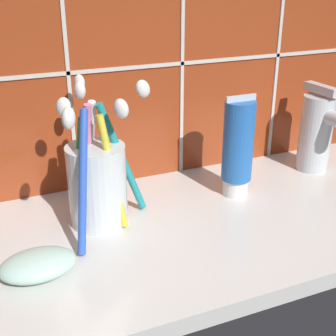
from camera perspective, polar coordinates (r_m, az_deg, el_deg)
name	(u,v)px	position (r cm, az deg, el deg)	size (l,w,h in cm)	color
sink_counter	(216,223)	(60.27, 5.93, -6.72)	(63.96, 30.31, 2.00)	silver
tile_wall_backsplash	(169,20)	(66.14, 0.17, 17.64)	(73.96, 1.72, 48.67)	#933819
toothbrush_cup	(97,179)	(56.36, -8.64, -1.32)	(12.69, 15.77, 17.32)	silver
toothpaste_tube	(238,147)	(62.87, 8.51, 2.53)	(4.28, 4.08, 14.01)	white
sink_faucet	(318,131)	(73.66, 17.86, 4.37)	(4.83, 10.40, 13.17)	silver
soap_bar	(38,265)	(50.44, -15.57, -11.28)	(7.85, 5.53, 2.47)	silver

